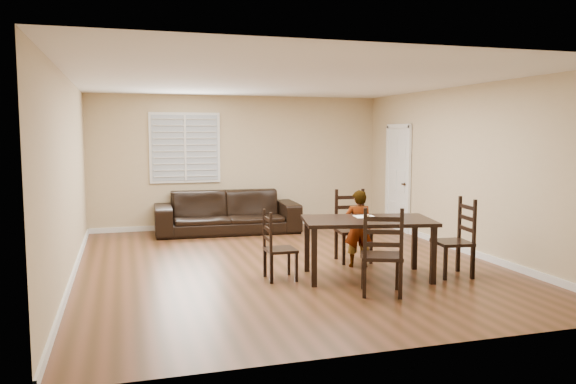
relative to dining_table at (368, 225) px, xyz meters
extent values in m
plane|color=brown|center=(-0.82, 1.07, -0.71)|extent=(7.00, 7.00, 0.00)
cube|color=tan|center=(-0.82, 4.57, 0.64)|extent=(6.00, 0.04, 2.70)
cube|color=tan|center=(-0.82, -2.43, 0.64)|extent=(6.00, 0.04, 2.70)
cube|color=tan|center=(-3.82, 1.07, 0.64)|extent=(0.04, 7.00, 2.70)
cube|color=tan|center=(2.18, 1.07, 0.64)|extent=(0.04, 7.00, 2.70)
cube|color=white|center=(-0.82, 1.07, 1.99)|extent=(6.00, 7.00, 0.04)
cube|color=white|center=(-1.92, 4.52, 0.94)|extent=(1.40, 0.08, 1.40)
cube|color=white|center=(2.15, 3.27, 0.31)|extent=(0.06, 0.94, 2.05)
cylinder|color=#332114|center=(2.12, 2.97, 0.24)|extent=(0.06, 0.06, 0.02)
cube|color=white|center=(-0.82, 4.56, -0.66)|extent=(6.00, 0.03, 0.10)
cube|color=white|center=(-3.80, 1.07, -0.66)|extent=(0.03, 7.00, 0.10)
cube|color=white|center=(2.17, 1.07, -0.66)|extent=(0.03, 7.00, 0.10)
cube|color=black|center=(0.00, 0.00, 0.06)|extent=(1.87, 1.29, 0.05)
cube|color=black|center=(-0.84, -0.23, -0.34)|extent=(0.08, 0.08, 0.75)
cube|color=black|center=(0.67, -0.55, -0.34)|extent=(0.08, 0.08, 0.75)
cube|color=black|center=(-0.67, 0.55, -0.34)|extent=(0.08, 0.08, 0.75)
cube|color=black|center=(0.84, 0.23, -0.34)|extent=(0.08, 0.08, 0.75)
cube|color=black|center=(0.20, 0.94, -0.25)|extent=(0.53, 0.50, 0.04)
cube|color=black|center=(0.22, 1.14, -0.17)|extent=(0.49, 0.09, 1.09)
cube|color=black|center=(-0.03, 0.76, -0.49)|extent=(0.05, 0.05, 0.45)
cube|color=black|center=(0.39, 0.73, -0.49)|extent=(0.05, 0.05, 0.45)
cube|color=black|center=(0.00, 1.15, -0.49)|extent=(0.05, 0.05, 0.45)
cube|color=black|center=(0.43, 1.12, -0.49)|extent=(0.05, 0.05, 0.45)
cube|color=black|center=(-0.16, -0.76, -0.25)|extent=(0.62, 0.60, 0.04)
cube|color=black|center=(-0.24, -0.95, -0.17)|extent=(0.46, 0.22, 1.08)
cube|color=black|center=(0.11, -0.66, -0.49)|extent=(0.06, 0.06, 0.44)
cube|color=black|center=(-0.28, -0.50, -0.49)|extent=(0.06, 0.06, 0.44)
cube|color=black|center=(-0.04, -1.02, -0.49)|extent=(0.06, 0.06, 0.44)
cube|color=black|center=(-0.43, -0.86, -0.49)|extent=(0.06, 0.06, 0.44)
cube|color=black|center=(-1.15, 0.24, -0.31)|extent=(0.39, 0.42, 0.04)
cube|color=black|center=(-1.32, 0.24, -0.25)|extent=(0.04, 0.42, 0.93)
cube|color=black|center=(-0.98, 0.06, -0.52)|extent=(0.04, 0.04, 0.38)
cube|color=black|center=(-0.98, 0.42, -0.52)|extent=(0.04, 0.04, 0.38)
cube|color=black|center=(-1.32, 0.06, -0.52)|extent=(0.04, 0.04, 0.38)
cube|color=black|center=(-1.31, 0.42, -0.52)|extent=(0.04, 0.04, 0.38)
cube|color=black|center=(1.15, -0.24, -0.25)|extent=(0.50, 0.53, 0.04)
cube|color=black|center=(1.35, -0.27, -0.18)|extent=(0.10, 0.48, 1.07)
cube|color=black|center=(0.98, -0.01, -0.49)|extent=(0.05, 0.05, 0.44)
cube|color=black|center=(0.93, -0.43, -0.49)|extent=(0.05, 0.05, 0.44)
cube|color=black|center=(1.36, -0.06, -0.49)|extent=(0.05, 0.05, 0.44)
cube|color=black|center=(1.31, -0.47, -0.49)|extent=(0.05, 0.05, 0.44)
imported|color=gray|center=(0.13, 0.60, -0.15)|extent=(0.46, 0.35, 1.12)
cube|color=white|center=(0.04, 0.19, 0.09)|extent=(0.30, 0.30, 0.00)
torus|color=#DDA54F|center=(0.06, 0.18, 0.11)|extent=(0.09, 0.09, 0.03)
torus|color=white|center=(0.06, 0.18, 0.12)|extent=(0.08, 0.08, 0.02)
imported|color=black|center=(-1.19, 3.93, -0.31)|extent=(2.81, 1.20, 0.81)
camera|label=1|loc=(-3.13, -6.81, 1.23)|focal=35.00mm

